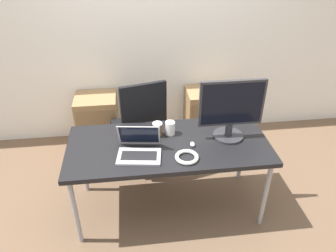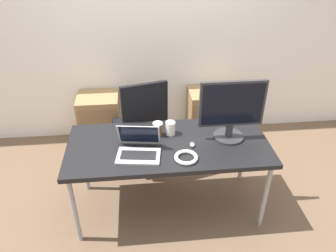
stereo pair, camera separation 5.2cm
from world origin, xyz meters
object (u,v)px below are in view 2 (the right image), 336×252
at_px(coffee_cup_white, 170,128).
at_px(cabinet_left, 100,120).
at_px(office_chair, 141,135).
at_px(cabinet_right, 208,115).
at_px(cable_coil, 186,157).
at_px(coffee_cup_brown, 158,129).
at_px(laptop_center, 139,149).
at_px(mouse, 192,145).
at_px(monitor, 232,110).

bearing_deg(coffee_cup_white, cabinet_left, 126.69).
xyz_separation_m(office_chair, coffee_cup_white, (0.25, -0.49, 0.38)).
height_order(office_chair, cabinet_right, office_chair).
bearing_deg(office_chair, cable_coil, -68.29).
distance_m(cabinet_left, coffee_cup_brown, 1.24).
bearing_deg(cabinet_right, coffee_cup_brown, -124.19).
height_order(coffee_cup_white, cable_coil, coffee_cup_white).
distance_m(office_chair, laptop_center, 0.83).
relative_size(cabinet_right, laptop_center, 1.71).
relative_size(mouse, coffee_cup_brown, 0.47).
distance_m(coffee_cup_brown, cable_coil, 0.41).
distance_m(cabinet_right, coffee_cup_brown, 1.27).
distance_m(cabinet_left, cable_coil, 1.61).
bearing_deg(cabinet_right, office_chair, -149.23).
distance_m(office_chair, monitor, 1.12).
relative_size(office_chair, coffee_cup_brown, 8.63).
relative_size(office_chair, cabinet_left, 1.69).
bearing_deg(laptop_center, cabinet_left, 109.77).
bearing_deg(cabinet_left, laptop_center, -70.23).
relative_size(laptop_center, cable_coil, 1.97).
height_order(office_chair, monitor, monitor).
xyz_separation_m(cabinet_right, cable_coil, (-0.47, -1.33, 0.42)).
bearing_deg(cabinet_right, monitor, -93.42).
height_order(cabinet_right, coffee_cup_brown, coffee_cup_brown).
bearing_deg(cable_coil, coffee_cup_white, 103.12).
height_order(office_chair, cabinet_left, office_chair).
height_order(laptop_center, coffee_cup_brown, laptop_center).
xyz_separation_m(cabinet_left, coffee_cup_brown, (0.61, -0.98, 0.47)).
distance_m(coffee_cup_white, coffee_cup_brown, 0.11).
xyz_separation_m(mouse, cable_coil, (-0.07, -0.16, -0.00)).
xyz_separation_m(office_chair, coffee_cup_brown, (0.14, -0.50, 0.38)).
xyz_separation_m(laptop_center, mouse, (0.44, 0.05, -0.03)).
distance_m(cabinet_left, monitor, 1.75).
height_order(cabinet_left, monitor, monitor).
distance_m(office_chair, coffee_cup_brown, 0.64).
distance_m(office_chair, mouse, 0.87).
distance_m(laptop_center, monitor, 0.82).
xyz_separation_m(coffee_cup_brown, cable_coil, (0.20, -0.36, -0.05)).
distance_m(mouse, coffee_cup_white, 0.26).
bearing_deg(coffee_cup_white, cable_coil, -76.88).
height_order(cabinet_left, laptop_center, laptop_center).
relative_size(mouse, coffee_cup_white, 0.49).
bearing_deg(coffee_cup_brown, cable_coil, -61.12).
relative_size(monitor, cable_coil, 2.89).
relative_size(cabinet_right, coffee_cup_white, 5.27).
xyz_separation_m(office_chair, mouse, (0.41, -0.69, 0.34)).
height_order(cabinet_left, cabinet_right, same).
xyz_separation_m(cabinet_left, coffee_cup_white, (0.72, -0.97, 0.46)).
bearing_deg(mouse, cable_coil, -114.80).
bearing_deg(coffee_cup_white, coffee_cup_brown, -174.92).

